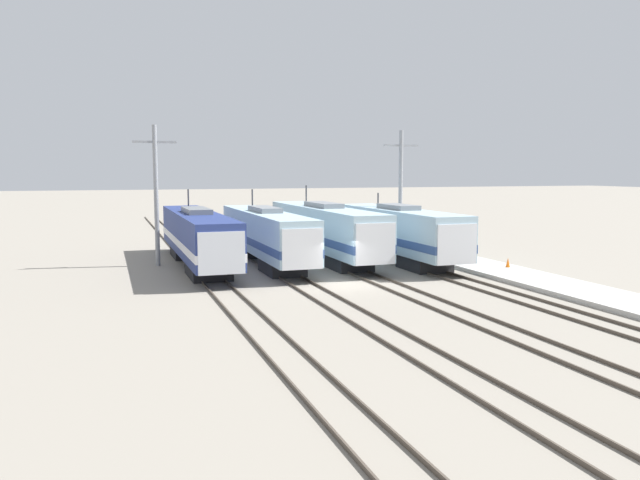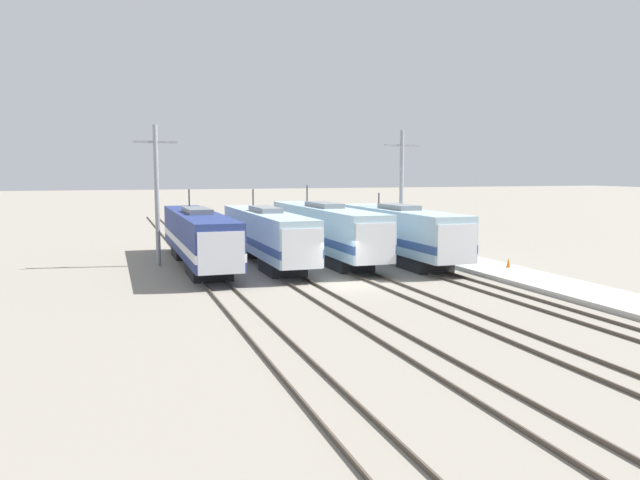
{
  "view_description": "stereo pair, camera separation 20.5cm",
  "coord_description": "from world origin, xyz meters",
  "px_view_note": "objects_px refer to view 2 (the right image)",
  "views": [
    {
      "loc": [
        -13.27,
        -34.12,
        6.74
      ],
      "look_at": [
        -0.87,
        1.92,
        2.52
      ],
      "focal_mm": 35.0,
      "sensor_mm": 36.0,
      "label": 1
    },
    {
      "loc": [
        -13.07,
        -34.19,
        6.74
      ],
      "look_at": [
        -0.87,
        1.92,
        2.52
      ],
      "focal_mm": 35.0,
      "sensor_mm": 36.0,
      "label": 2
    }
  ],
  "objects_px": {
    "catenary_tower_left": "(157,192)",
    "traffic_cone": "(508,263)",
    "locomotive_far_left": "(198,237)",
    "locomotive_far_right": "(402,233)",
    "catenary_tower_right": "(401,190)",
    "locomotive_center_left": "(267,235)",
    "locomotive_center_right": "(327,231)"
  },
  "relations": [
    {
      "from": "catenary_tower_left",
      "to": "traffic_cone",
      "type": "distance_m",
      "value": 24.88
    },
    {
      "from": "locomotive_far_left",
      "to": "catenary_tower_left",
      "type": "xyz_separation_m",
      "value": [
        -2.65,
        1.51,
        3.1
      ]
    },
    {
      "from": "locomotive_far_right",
      "to": "catenary_tower_right",
      "type": "height_order",
      "value": "catenary_tower_right"
    },
    {
      "from": "locomotive_far_left",
      "to": "locomotive_center_left",
      "type": "bearing_deg",
      "value": -7.54
    },
    {
      "from": "locomotive_far_left",
      "to": "locomotive_far_right",
      "type": "relative_size",
      "value": 1.2
    },
    {
      "from": "locomotive_far_right",
      "to": "traffic_cone",
      "type": "relative_size",
      "value": 26.33
    },
    {
      "from": "catenary_tower_left",
      "to": "locomotive_center_left",
      "type": "bearing_deg",
      "value": -16.06
    },
    {
      "from": "locomotive_far_left",
      "to": "catenary_tower_right",
      "type": "xyz_separation_m",
      "value": [
        16.48,
        1.51,
        3.1
      ]
    },
    {
      "from": "locomotive_far_right",
      "to": "catenary_tower_right",
      "type": "xyz_separation_m",
      "value": [
        2.01,
        4.27,
        3.04
      ]
    },
    {
      "from": "locomotive_center_right",
      "to": "catenary_tower_right",
      "type": "relative_size",
      "value": 1.97
    },
    {
      "from": "locomotive_center_right",
      "to": "catenary_tower_left",
      "type": "distance_m",
      "value": 12.73
    },
    {
      "from": "locomotive_center_right",
      "to": "catenary_tower_right",
      "type": "xyz_separation_m",
      "value": [
        6.83,
        1.29,
        3.0
      ]
    },
    {
      "from": "locomotive_center_left",
      "to": "locomotive_center_right",
      "type": "bearing_deg",
      "value": 10.07
    },
    {
      "from": "catenary_tower_right",
      "to": "traffic_cone",
      "type": "height_order",
      "value": "catenary_tower_right"
    },
    {
      "from": "locomotive_center_left",
      "to": "traffic_cone",
      "type": "bearing_deg",
      "value": -28.57
    },
    {
      "from": "locomotive_center_left",
      "to": "locomotive_far_right",
      "type": "bearing_deg",
      "value": -12.37
    },
    {
      "from": "locomotive_center_right",
      "to": "locomotive_far_right",
      "type": "xyz_separation_m",
      "value": [
        4.82,
        -2.97,
        -0.04
      ]
    },
    {
      "from": "locomotive_center_right",
      "to": "traffic_cone",
      "type": "relative_size",
      "value": 31.04
    },
    {
      "from": "traffic_cone",
      "to": "catenary_tower_left",
      "type": "bearing_deg",
      "value": 155.38
    },
    {
      "from": "locomotive_far_left",
      "to": "catenary_tower_left",
      "type": "height_order",
      "value": "catenary_tower_left"
    },
    {
      "from": "locomotive_far_right",
      "to": "traffic_cone",
      "type": "height_order",
      "value": "locomotive_far_right"
    },
    {
      "from": "locomotive_far_left",
      "to": "locomotive_center_left",
      "type": "relative_size",
      "value": 1.09
    },
    {
      "from": "locomotive_far_left",
      "to": "locomotive_far_right",
      "type": "bearing_deg",
      "value": -10.78
    },
    {
      "from": "locomotive_far_right",
      "to": "locomotive_far_left",
      "type": "bearing_deg",
      "value": 169.22
    },
    {
      "from": "traffic_cone",
      "to": "locomotive_center_right",
      "type": "bearing_deg",
      "value": 138.15
    },
    {
      "from": "locomotive_center_left",
      "to": "locomotive_center_right",
      "type": "height_order",
      "value": "locomotive_center_right"
    },
    {
      "from": "locomotive_center_right",
      "to": "catenary_tower_left",
      "type": "height_order",
      "value": "catenary_tower_left"
    },
    {
      "from": "locomotive_far_left",
      "to": "traffic_cone",
      "type": "height_order",
      "value": "locomotive_far_left"
    },
    {
      "from": "catenary_tower_left",
      "to": "traffic_cone",
      "type": "bearing_deg",
      "value": -24.62
    },
    {
      "from": "locomotive_center_left",
      "to": "catenary_tower_right",
      "type": "bearing_deg",
      "value": 10.46
    },
    {
      "from": "locomotive_far_left",
      "to": "traffic_cone",
      "type": "relative_size",
      "value": 31.57
    },
    {
      "from": "locomotive_center_right",
      "to": "catenary_tower_right",
      "type": "bearing_deg",
      "value": 10.73
    }
  ]
}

